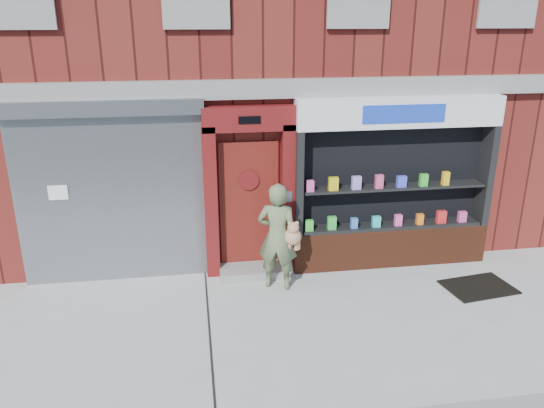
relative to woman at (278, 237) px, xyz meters
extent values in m
plane|color=#9E9E99|center=(0.36, -1.22, -0.90)|extent=(80.00, 80.00, 0.00)
cube|color=#5E1915|center=(0.36, 4.78, 3.10)|extent=(12.00, 8.00, 8.00)
cube|color=gray|center=(0.36, 0.70, 2.25)|extent=(12.00, 0.16, 0.30)
cube|color=gray|center=(-2.64, 0.72, 0.50)|extent=(3.00, 0.10, 2.80)
cube|color=slate|center=(-2.64, 0.66, 2.02)|extent=(3.10, 0.30, 0.24)
cube|color=white|center=(-3.44, 0.65, 0.70)|extent=(0.30, 0.01, 0.24)
cube|color=#500D0E|center=(-1.04, 0.64, 0.40)|extent=(0.22, 0.28, 2.60)
cube|color=#500D0E|center=(0.26, 0.64, 0.40)|extent=(0.22, 0.28, 2.60)
cube|color=#500D0E|center=(-0.39, 0.64, 1.80)|extent=(1.50, 0.28, 0.40)
cube|color=black|center=(-0.39, 0.49, 1.80)|extent=(0.35, 0.01, 0.12)
cube|color=#5D1711|center=(-0.39, 0.75, 0.30)|extent=(1.00, 0.06, 2.20)
cylinder|color=black|center=(-0.39, 0.71, 0.75)|extent=(0.28, 0.02, 0.28)
cylinder|color=#500D0E|center=(-0.39, 0.70, 0.75)|extent=(0.34, 0.02, 0.34)
cube|color=gray|center=(-0.39, 0.48, -0.82)|extent=(1.10, 0.55, 0.15)
cube|color=slate|center=(0.26, 0.49, 0.50)|extent=(0.10, 0.02, 0.18)
cube|color=#5B2715|center=(2.11, 0.58, -0.55)|extent=(3.50, 0.40, 0.70)
cube|color=black|center=(0.42, 0.58, 0.70)|extent=(0.12, 0.40, 1.80)
cube|color=black|center=(3.80, 0.58, 0.70)|extent=(0.12, 0.40, 1.80)
cube|color=black|center=(2.11, 0.76, 0.70)|extent=(3.30, 0.03, 1.80)
cube|color=black|center=(2.11, 0.58, -0.17)|extent=(3.20, 0.36, 0.06)
cube|color=black|center=(2.11, 0.58, 0.55)|extent=(3.20, 0.36, 0.04)
cube|color=white|center=(2.11, 0.58, 1.85)|extent=(3.50, 0.40, 0.50)
cube|color=#1737AD|center=(2.11, 0.37, 1.85)|extent=(1.40, 0.01, 0.30)
cube|color=green|center=(0.61, 0.50, -0.04)|extent=(0.14, 0.09, 0.19)
cube|color=green|center=(1.01, 0.50, -0.02)|extent=(0.15, 0.09, 0.23)
cube|color=#3D6ED2|center=(1.41, 0.50, -0.05)|extent=(0.11, 0.09, 0.18)
cube|color=#27C3C2|center=(1.81, 0.50, -0.04)|extent=(0.14, 0.09, 0.19)
cube|color=#F1509F|center=(2.21, 0.50, -0.04)|extent=(0.12, 0.09, 0.20)
cube|color=orange|center=(2.61, 0.50, -0.04)|extent=(0.12, 0.09, 0.19)
cube|color=red|center=(3.01, 0.50, -0.02)|extent=(0.17, 0.09, 0.23)
cube|color=#DD498E|center=(3.41, 0.50, -0.04)|extent=(0.14, 0.09, 0.19)
cube|color=#F652AA|center=(0.61, 0.50, 0.67)|extent=(0.13, 0.09, 0.19)
cube|color=yellow|center=(1.01, 0.50, 0.69)|extent=(0.16, 0.09, 0.23)
cube|color=#9A7ADB|center=(1.41, 0.50, 0.69)|extent=(0.15, 0.09, 0.23)
cube|color=#D34679|center=(1.81, 0.50, 0.69)|extent=(0.13, 0.09, 0.23)
cube|color=#434BE6|center=(2.21, 0.50, 0.67)|extent=(0.16, 0.09, 0.19)
cube|color=green|center=(2.61, 0.50, 0.68)|extent=(0.13, 0.09, 0.21)
cube|color=yellow|center=(3.01, 0.50, 0.69)|extent=(0.11, 0.09, 0.24)
imported|color=#5F6E48|center=(-0.01, 0.01, 0.00)|extent=(0.76, 0.64, 1.79)
sphere|color=#AE7A57|center=(0.22, -0.07, 0.01)|extent=(0.28, 0.28, 0.28)
sphere|color=#AE7A57|center=(0.22, -0.12, 0.18)|extent=(0.19, 0.19, 0.19)
sphere|color=#AE7A57|center=(0.16, -0.12, 0.26)|extent=(0.07, 0.07, 0.07)
sphere|color=#AE7A57|center=(0.28, -0.12, 0.26)|extent=(0.07, 0.07, 0.07)
cylinder|color=#AE7A57|center=(0.13, -0.07, -0.13)|extent=(0.07, 0.07, 0.17)
cylinder|color=#AE7A57|center=(0.31, -0.07, -0.13)|extent=(0.07, 0.07, 0.17)
cylinder|color=#AE7A57|center=(0.16, -0.09, -0.13)|extent=(0.07, 0.07, 0.17)
cylinder|color=#AE7A57|center=(0.28, -0.09, -0.13)|extent=(0.07, 0.07, 0.17)
cube|color=black|center=(3.27, -0.55, -0.88)|extent=(1.19, 0.91, 0.03)
camera|label=1|loc=(-1.29, -7.73, 3.33)|focal=35.00mm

